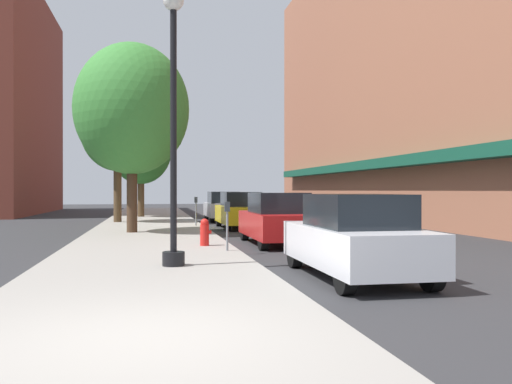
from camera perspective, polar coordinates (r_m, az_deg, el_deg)
name	(u,v)px	position (r m, az deg, el deg)	size (l,w,h in m)	color
ground_plane	(240,229)	(24.47, -1.67, -3.89)	(90.00, 90.00, 0.00)	#2D2D30
sidewalk_slab	(150,227)	(25.14, -11.09, -3.64)	(4.80, 50.00, 0.12)	gray
building_right_brick	(421,60)	(32.64, 17.06, 13.21)	(6.80, 40.00, 18.24)	#9E6047
building_far_background	(1,104)	(44.95, -25.36, 8.38)	(6.80, 18.00, 16.35)	brown
lamppost	(173,122)	(11.76, -8.72, 7.34)	(0.48, 0.48, 5.90)	black
fire_hydrant	(205,232)	(15.83, -5.45, -4.23)	(0.33, 0.26, 0.79)	red
parking_meter_near	(227,220)	(14.44, -3.06, -2.94)	(0.14, 0.09, 1.31)	slate
parking_meter_far	(196,207)	(24.90, -6.37, -1.63)	(0.14, 0.09, 1.31)	slate
tree_near	(141,149)	(33.87, -12.07, 4.44)	(3.75, 3.75, 6.31)	#4C3823
tree_mid	(132,109)	(21.54, -12.99, 8.53)	(4.39, 4.39, 7.29)	#422D1E
tree_far	(118,130)	(28.54, -14.43, 6.40)	(3.72, 3.72, 6.88)	#4C3823
car_white	(355,237)	(10.83, 10.40, -4.74)	(1.80, 4.30, 1.66)	black
car_red	(277,219)	(17.24, 2.25, -2.90)	(1.80, 4.30, 1.66)	black
car_yellow	(240,211)	(24.47, -1.69, -1.99)	(1.80, 4.30, 1.66)	black
car_silver	(223,207)	(30.47, -3.52, -1.56)	(1.80, 4.30, 1.66)	black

